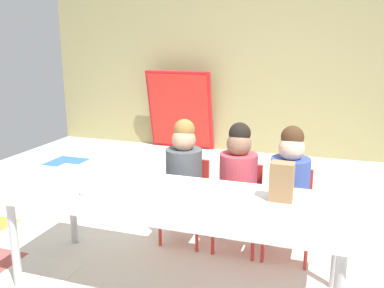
# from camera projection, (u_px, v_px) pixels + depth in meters

# --- Properties ---
(ground_plane) EXTENTS (6.14, 5.21, 0.02)m
(ground_plane) POSITION_uv_depth(u_px,v_px,m) (210.00, 237.00, 3.18)
(ground_plane) COLOR silver
(back_wall) EXTENTS (6.14, 0.10, 2.45)m
(back_wall) POSITION_uv_depth(u_px,v_px,m) (268.00, 60.00, 5.28)
(back_wall) COLOR tan
(back_wall) RESTS_ON ground_plane
(craft_table) EXTENTS (1.98, 0.71, 0.59)m
(craft_table) POSITION_uv_depth(u_px,v_px,m) (175.00, 203.00, 2.38)
(craft_table) COLOR white
(craft_table) RESTS_ON ground_plane
(seated_child_near_camera) EXTENTS (0.32, 0.31, 0.92)m
(seated_child_near_camera) POSITION_uv_depth(u_px,v_px,m) (184.00, 170.00, 2.97)
(seated_child_near_camera) COLOR red
(seated_child_near_camera) RESTS_ON ground_plane
(seated_child_middle_seat) EXTENTS (0.32, 0.31, 0.92)m
(seated_child_middle_seat) POSITION_uv_depth(u_px,v_px,m) (238.00, 175.00, 2.84)
(seated_child_middle_seat) COLOR red
(seated_child_middle_seat) RESTS_ON ground_plane
(seated_child_far_right) EXTENTS (0.34, 0.34, 0.92)m
(seated_child_far_right) POSITION_uv_depth(u_px,v_px,m) (290.00, 181.00, 2.74)
(seated_child_far_right) COLOR red
(seated_child_far_right) RESTS_ON ground_plane
(folded_activity_table) EXTENTS (0.90, 0.29, 1.09)m
(folded_activity_table) POSITION_uv_depth(u_px,v_px,m) (180.00, 111.00, 5.61)
(folded_activity_table) COLOR red
(folded_activity_table) RESTS_ON ground_plane
(paper_bag_brown) EXTENTS (0.13, 0.09, 0.22)m
(paper_bag_brown) POSITION_uv_depth(u_px,v_px,m) (282.00, 182.00, 2.28)
(paper_bag_brown) COLOR #9E754C
(paper_bag_brown) RESTS_ON craft_table
(paper_plate_near_edge) EXTENTS (0.18, 0.18, 0.01)m
(paper_plate_near_edge) POSITION_uv_depth(u_px,v_px,m) (89.00, 194.00, 2.39)
(paper_plate_near_edge) COLOR white
(paper_plate_near_edge) RESTS_ON craft_table
(paper_plate_center_table) EXTENTS (0.18, 0.18, 0.01)m
(paper_plate_center_table) POSITION_uv_depth(u_px,v_px,m) (191.00, 193.00, 2.41)
(paper_plate_center_table) COLOR white
(paper_plate_center_table) RESTS_ON craft_table
(donut_powdered_on_plate) EXTENTS (0.12, 0.12, 0.03)m
(donut_powdered_on_plate) POSITION_uv_depth(u_px,v_px,m) (89.00, 190.00, 2.39)
(donut_powdered_on_plate) COLOR white
(donut_powdered_on_plate) RESTS_ON craft_table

